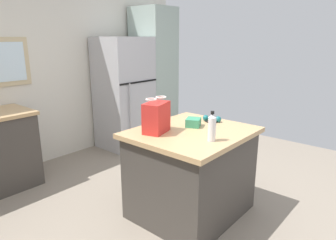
{
  "coord_description": "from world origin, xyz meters",
  "views": [
    {
      "loc": [
        -1.98,
        -1.48,
        1.73
      ],
      "look_at": [
        0.27,
        0.44,
        0.92
      ],
      "focal_mm": 32.36,
      "sensor_mm": 36.0,
      "label": 1
    }
  ],
  "objects_px": {
    "small_box": "(193,122)",
    "ear_defenders": "(212,119)",
    "kitchen_island": "(191,172)",
    "shopping_bag": "(156,117)",
    "refrigerator": "(124,93)",
    "bottle": "(212,127)",
    "tall_cabinet": "(154,74)"
  },
  "relations": [
    {
      "from": "ear_defenders",
      "to": "shopping_bag",
      "type": "bearing_deg",
      "value": 163.87
    },
    {
      "from": "small_box",
      "to": "ear_defenders",
      "type": "height_order",
      "value": "small_box"
    },
    {
      "from": "bottle",
      "to": "ear_defenders",
      "type": "xyz_separation_m",
      "value": [
        0.53,
        0.34,
        -0.1
      ]
    },
    {
      "from": "refrigerator",
      "to": "shopping_bag",
      "type": "relative_size",
      "value": 5.3
    },
    {
      "from": "kitchen_island",
      "to": "shopping_bag",
      "type": "relative_size",
      "value": 3.4
    },
    {
      "from": "kitchen_island",
      "to": "bottle",
      "type": "xyz_separation_m",
      "value": [
        -0.14,
        -0.31,
        0.55
      ]
    },
    {
      "from": "bottle",
      "to": "kitchen_island",
      "type": "bearing_deg",
      "value": 66.02
    },
    {
      "from": "ear_defenders",
      "to": "tall_cabinet",
      "type": "bearing_deg",
      "value": 58.05
    },
    {
      "from": "kitchen_island",
      "to": "shopping_bag",
      "type": "bearing_deg",
      "value": 140.28
    },
    {
      "from": "kitchen_island",
      "to": "bottle",
      "type": "relative_size",
      "value": 4.27
    },
    {
      "from": "tall_cabinet",
      "to": "small_box",
      "type": "height_order",
      "value": "tall_cabinet"
    },
    {
      "from": "kitchen_island",
      "to": "refrigerator",
      "type": "height_order",
      "value": "refrigerator"
    },
    {
      "from": "refrigerator",
      "to": "tall_cabinet",
      "type": "xyz_separation_m",
      "value": [
        0.7,
        0.0,
        0.24
      ]
    },
    {
      "from": "shopping_bag",
      "to": "small_box",
      "type": "xyz_separation_m",
      "value": [
        0.38,
        -0.15,
        -0.1
      ]
    },
    {
      "from": "tall_cabinet",
      "to": "small_box",
      "type": "distance_m",
      "value": 2.48
    },
    {
      "from": "shopping_bag",
      "to": "small_box",
      "type": "relative_size",
      "value": 2.12
    },
    {
      "from": "shopping_bag",
      "to": "small_box",
      "type": "height_order",
      "value": "shopping_bag"
    },
    {
      "from": "refrigerator",
      "to": "shopping_bag",
      "type": "bearing_deg",
      "value": -123.65
    },
    {
      "from": "kitchen_island",
      "to": "refrigerator",
      "type": "bearing_deg",
      "value": 65.12
    },
    {
      "from": "tall_cabinet",
      "to": "small_box",
      "type": "xyz_separation_m",
      "value": [
        -1.52,
        -1.95,
        -0.2
      ]
    },
    {
      "from": "kitchen_island",
      "to": "tall_cabinet",
      "type": "xyz_separation_m",
      "value": [
        1.64,
        2.02,
        0.67
      ]
    },
    {
      "from": "small_box",
      "to": "bottle",
      "type": "distance_m",
      "value": 0.46
    },
    {
      "from": "shopping_bag",
      "to": "ear_defenders",
      "type": "distance_m",
      "value": 0.7
    },
    {
      "from": "shopping_bag",
      "to": "refrigerator",
      "type": "bearing_deg",
      "value": 56.35
    },
    {
      "from": "small_box",
      "to": "ear_defenders",
      "type": "distance_m",
      "value": 0.28
    },
    {
      "from": "kitchen_island",
      "to": "tall_cabinet",
      "type": "relative_size",
      "value": 0.5
    },
    {
      "from": "refrigerator",
      "to": "tall_cabinet",
      "type": "height_order",
      "value": "tall_cabinet"
    },
    {
      "from": "kitchen_island",
      "to": "ear_defenders",
      "type": "height_order",
      "value": "ear_defenders"
    },
    {
      "from": "kitchen_island",
      "to": "ear_defenders",
      "type": "distance_m",
      "value": 0.6
    },
    {
      "from": "tall_cabinet",
      "to": "ear_defenders",
      "type": "relative_size",
      "value": 11.46
    },
    {
      "from": "kitchen_island",
      "to": "shopping_bag",
      "type": "xyz_separation_m",
      "value": [
        -0.26,
        0.22,
        0.58
      ]
    },
    {
      "from": "kitchen_island",
      "to": "refrigerator",
      "type": "relative_size",
      "value": 0.64
    }
  ]
}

